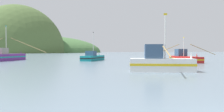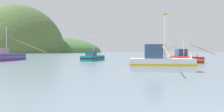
% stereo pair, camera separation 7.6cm
% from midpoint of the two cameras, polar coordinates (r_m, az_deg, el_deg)
% --- Properties ---
extents(hill_mid_right, '(84.45, 67.56, 88.65)m').
position_cam_midpoint_polar(hill_mid_right, '(204.62, -25.02, 0.77)').
color(hill_mid_right, '#516B38').
rests_on(hill_mid_right, ground).
extents(hill_mid_left, '(130.86, 104.69, 37.82)m').
position_cam_midpoint_polar(hill_mid_left, '(245.20, -18.48, 0.93)').
color(hill_mid_left, '#47703D').
rests_on(hill_mid_left, ground).
extents(fishing_boat_red, '(12.71, 10.33, 4.89)m').
position_cam_midpoint_polar(fishing_boat_red, '(42.11, 19.87, -0.52)').
color(fishing_boat_red, red).
rests_on(fishing_boat_red, ground).
extents(fishing_boat_white, '(6.97, 10.26, 6.13)m').
position_cam_midpoint_polar(fishing_boat_white, '(21.83, 13.55, -1.77)').
color(fishing_boat_white, white).
rests_on(fishing_boat_white, ground).
extents(fishing_boat_purple, '(16.78, 10.93, 7.59)m').
position_cam_midpoint_polar(fishing_boat_purple, '(48.98, -27.65, -0.13)').
color(fishing_boat_purple, '#6B2D84').
rests_on(fishing_boat_purple, ground).
extents(fishing_boat_teal, '(6.48, 8.45, 6.36)m').
position_cam_midpoint_polar(fishing_boat_teal, '(44.70, -5.37, -0.40)').
color(fishing_boat_teal, '#147F84').
rests_on(fishing_boat_teal, ground).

